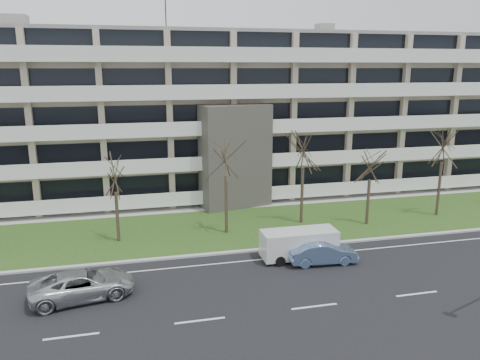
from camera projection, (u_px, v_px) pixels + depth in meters
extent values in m
plane|color=black|center=(314.00, 307.00, 24.30)|extent=(160.00, 160.00, 0.00)
cube|color=#274517|center=(251.00, 226.00, 36.58)|extent=(90.00, 10.00, 0.06)
cube|color=#B2B2AD|center=(270.00, 249.00, 31.85)|extent=(90.00, 0.35, 0.12)
cube|color=#B2B2AD|center=(235.00, 206.00, 41.78)|extent=(90.00, 2.00, 0.08)
cube|color=white|center=(276.00, 258.00, 30.44)|extent=(90.00, 0.12, 0.01)
cube|color=#C5B699|center=(220.00, 114.00, 46.63)|extent=(60.00, 12.00, 15.00)
cube|color=gray|center=(219.00, 34.00, 44.82)|extent=(60.50, 12.50, 0.30)
cube|color=#4C4742|center=(235.00, 157.00, 40.72)|extent=(6.39, 3.69, 9.00)
cube|color=black|center=(236.00, 185.00, 41.12)|extent=(4.92, 1.19, 3.50)
cube|color=gray|center=(15.00, 22.00, 40.60)|extent=(2.00, 2.00, 1.20)
cylinder|color=black|center=(166.00, 13.00, 43.26)|extent=(0.10, 0.10, 3.50)
cube|color=black|center=(233.00, 181.00, 42.22)|extent=(58.00, 0.10, 1.80)
cube|color=white|center=(235.00, 199.00, 41.93)|extent=(58.00, 1.40, 0.22)
cube|color=white|center=(236.00, 194.00, 41.17)|extent=(58.00, 0.08, 1.00)
cube|color=black|center=(233.00, 148.00, 41.51)|extent=(58.00, 0.10, 1.80)
cube|color=white|center=(235.00, 166.00, 41.22)|extent=(58.00, 1.40, 0.22)
cube|color=white|center=(236.00, 161.00, 40.46)|extent=(58.00, 0.08, 1.00)
cube|color=black|center=(233.00, 114.00, 40.80)|extent=(58.00, 0.10, 1.80)
cube|color=white|center=(234.00, 132.00, 40.51)|extent=(58.00, 1.40, 0.22)
cube|color=white|center=(236.00, 126.00, 39.75)|extent=(58.00, 0.08, 1.00)
cube|color=black|center=(233.00, 79.00, 40.09)|extent=(58.00, 0.10, 1.80)
cube|color=white|center=(234.00, 97.00, 39.80)|extent=(58.00, 1.40, 0.22)
cube|color=white|center=(236.00, 90.00, 39.04)|extent=(58.00, 0.08, 1.00)
cube|color=black|center=(232.00, 43.00, 39.38)|extent=(58.00, 0.10, 1.80)
cube|color=white|center=(234.00, 61.00, 39.09)|extent=(58.00, 1.40, 0.22)
cube|color=white|center=(236.00, 53.00, 38.34)|extent=(58.00, 0.08, 1.00)
imported|color=#B7BABF|center=(83.00, 285.00, 25.06)|extent=(5.84, 3.46, 1.52)
imported|color=#6582AF|center=(322.00, 252.00, 29.52)|extent=(4.46, 1.82, 1.44)
cube|color=silver|center=(299.00, 243.00, 30.18)|extent=(4.89, 1.83, 1.72)
cube|color=black|center=(299.00, 236.00, 30.06)|extent=(4.52, 1.69, 0.63)
cube|color=silver|center=(332.00, 242.00, 30.72)|extent=(0.32, 1.72, 1.08)
cylinder|color=black|center=(280.00, 261.00, 29.16)|extent=(0.63, 0.23, 0.63)
cylinder|color=black|center=(272.00, 251.00, 30.87)|extent=(0.63, 0.23, 0.63)
cylinder|color=black|center=(326.00, 257.00, 29.84)|extent=(0.63, 0.23, 0.63)
cylinder|color=black|center=(315.00, 247.00, 31.55)|extent=(0.63, 0.23, 0.63)
cylinder|color=#382B21|center=(117.00, 217.00, 32.90)|extent=(0.24, 0.24, 3.65)
cylinder|color=#382B21|center=(226.00, 205.00, 34.50)|extent=(0.24, 0.24, 4.42)
cylinder|color=#382B21|center=(302.00, 196.00, 36.77)|extent=(0.24, 0.24, 4.51)
cylinder|color=#382B21|center=(368.00, 202.00, 36.51)|extent=(0.24, 0.24, 3.64)
cylinder|color=#382B21|center=(439.00, 189.00, 38.56)|extent=(0.24, 0.24, 4.59)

